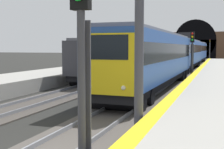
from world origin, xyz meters
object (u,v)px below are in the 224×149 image
at_px(railway_signal_far, 210,48).
at_px(train_adjacent_platform, 157,53).
at_px(railway_signal_near, 81,52).
at_px(train_main_approaching, 185,53).
at_px(railway_signal_mid, 192,50).

bearing_deg(railway_signal_far, train_adjacent_platform, -10.69).
xyz_separation_m(railway_signal_near, railway_signal_far, (79.17, 0.00, 0.15)).
height_order(train_main_approaching, railway_signal_far, railway_signal_far).
bearing_deg(train_adjacent_platform, railway_signal_far, -9.56).
distance_m(railway_signal_mid, railway_signal_far, 53.65).
height_order(train_main_approaching, railway_signal_near, train_main_approaching).
xyz_separation_m(train_main_approaching, railway_signal_near, (-35.95, -1.82, 0.56)).
bearing_deg(railway_signal_far, train_main_approaching, -2.41).
bearing_deg(train_adjacent_platform, train_main_approaching, -143.74).
height_order(railway_signal_mid, railway_signal_far, railway_signal_far).
relative_size(train_main_approaching, railway_signal_mid, 12.82).
distance_m(train_main_approaching, train_adjacent_platform, 8.68).
xyz_separation_m(train_adjacent_platform, railway_signal_far, (36.12, -6.82, 0.93)).
relative_size(train_main_approaching, railway_signal_near, 12.24).
bearing_deg(railway_signal_near, railway_signal_far, -180.00).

